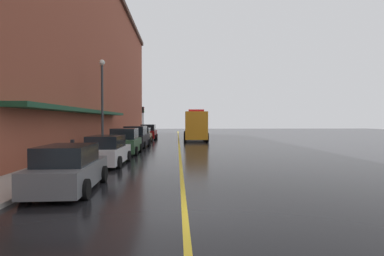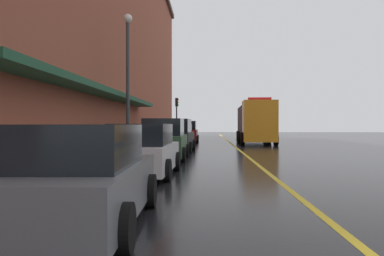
# 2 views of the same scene
# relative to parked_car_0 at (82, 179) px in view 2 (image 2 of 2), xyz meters

# --- Properties ---
(ground_plane) EXTENTS (112.00, 112.00, 0.00)m
(ground_plane) POSITION_rel_parked_car_0_xyz_m (3.93, 22.22, -0.75)
(ground_plane) COLOR black
(sidewalk_left) EXTENTS (2.40, 70.00, 0.15)m
(sidewalk_left) POSITION_rel_parked_car_0_xyz_m (-2.27, 22.22, -0.67)
(sidewalk_left) COLOR #ADA8A0
(sidewalk_left) RESTS_ON ground
(lane_center_stripe) EXTENTS (0.16, 70.00, 0.01)m
(lane_center_stripe) POSITION_rel_parked_car_0_xyz_m (3.93, 22.22, -0.74)
(lane_center_stripe) COLOR gold
(lane_center_stripe) RESTS_ON ground
(brick_building_left) EXTENTS (13.00, 64.00, 18.26)m
(brick_building_left) POSITION_rel_parked_car_0_xyz_m (-9.39, 21.22, 8.39)
(brick_building_left) COLOR brown
(brick_building_left) RESTS_ON ground
(parked_car_0) EXTENTS (2.09, 4.40, 1.58)m
(parked_car_0) POSITION_rel_parked_car_0_xyz_m (0.00, 0.00, 0.00)
(parked_car_0) COLOR #595B60
(parked_car_0) RESTS_ON ground
(parked_car_1) EXTENTS (2.12, 4.36, 1.61)m
(parked_car_1) POSITION_rel_parked_car_0_xyz_m (-0.06, 6.09, 0.01)
(parked_car_1) COLOR silver
(parked_car_1) RESTS_ON ground
(parked_car_2) EXTENTS (2.11, 4.13, 1.85)m
(parked_car_2) POSITION_rel_parked_car_0_xyz_m (-0.02, 11.69, 0.11)
(parked_car_2) COLOR #2D5133
(parked_car_2) RESTS_ON ground
(parked_car_3) EXTENTS (2.23, 4.74, 1.92)m
(parked_car_3) POSITION_rel_parked_car_0_xyz_m (0.07, 16.96, 0.14)
(parked_car_3) COLOR black
(parked_car_3) RESTS_ON ground
(parked_car_4) EXTENTS (2.07, 4.32, 1.63)m
(parked_car_4) POSITION_rel_parked_car_0_xyz_m (-0.09, 23.23, 0.02)
(parked_car_4) COLOR #A5844C
(parked_car_4) RESTS_ON ground
(parked_car_5) EXTENTS (2.13, 4.79, 1.91)m
(parked_car_5) POSITION_rel_parked_car_0_xyz_m (0.07, 28.90, 0.14)
(parked_car_5) COLOR maroon
(parked_car_5) RESTS_ON ground
(utility_truck) EXTENTS (3.01, 9.42, 3.64)m
(utility_truck) POSITION_rel_parked_car_0_xyz_m (5.97, 27.19, 0.99)
(utility_truck) COLOR orange
(utility_truck) RESTS_ON ground
(parking_meter_0) EXTENTS (0.14, 0.18, 1.33)m
(parking_meter_0) POSITION_rel_parked_car_0_xyz_m (-1.42, 4.66, 0.31)
(parking_meter_0) COLOR #4C4C51
(parking_meter_0) RESTS_ON sidewalk_left
(parking_meter_1) EXTENTS (0.14, 0.18, 1.33)m
(parking_meter_1) POSITION_rel_parked_car_0_xyz_m (-1.42, 18.68, 0.31)
(parking_meter_1) COLOR #4C4C51
(parking_meter_1) RESTS_ON sidewalk_left
(parking_meter_2) EXTENTS (0.14, 0.18, 1.33)m
(parking_meter_2) POSITION_rel_parked_car_0_xyz_m (-1.42, 16.24, 0.31)
(parking_meter_2) COLOR #4C4C51
(parking_meter_2) RESTS_ON sidewalk_left
(street_lamp_left) EXTENTS (0.44, 0.44, 6.94)m
(street_lamp_left) POSITION_rel_parked_car_0_xyz_m (-2.02, 13.33, 3.65)
(street_lamp_left) COLOR #33383D
(street_lamp_left) RESTS_ON sidewalk_left
(traffic_light_near) EXTENTS (0.38, 0.36, 4.30)m
(traffic_light_near) POSITION_rel_parked_car_0_xyz_m (-1.36, 35.84, 2.41)
(traffic_light_near) COLOR #232326
(traffic_light_near) RESTS_ON sidewalk_left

